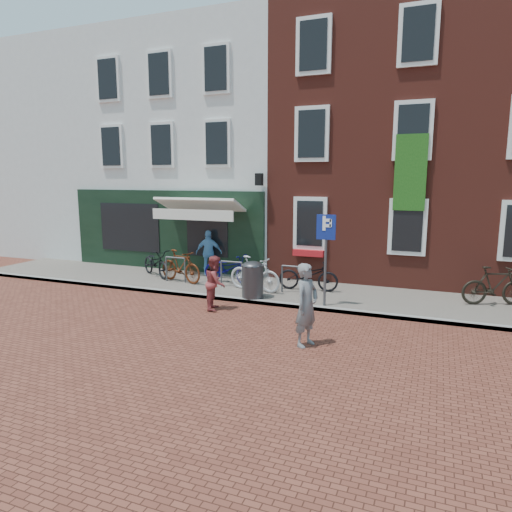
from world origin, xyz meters
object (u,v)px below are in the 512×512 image
at_px(woman, 307,305).
at_px(boy, 215,283).
at_px(litter_bin, 253,278).
at_px(bicycle_2, 229,269).
at_px(bicycle_1, 180,266).
at_px(bicycle_0, 156,263).
at_px(bicycle_5, 495,286).
at_px(parking_sign, 326,244).
at_px(cafe_person, 209,253).
at_px(bicycle_4, 308,275).
at_px(bicycle_3, 255,274).

bearing_deg(woman, boy, 79.18).
bearing_deg(litter_bin, woman, -50.17).
relative_size(boy, bicycle_2, 0.80).
bearing_deg(bicycle_1, woman, -110.27).
distance_m(litter_bin, bicycle_2, 1.98).
bearing_deg(bicycle_0, bicycle_5, -56.45).
distance_m(parking_sign, cafe_person, 5.30).
distance_m(bicycle_0, bicycle_5, 10.45).
xyz_separation_m(bicycle_0, bicycle_4, (5.40, 0.01, 0.00)).
bearing_deg(boy, bicycle_4, -52.70).
bearing_deg(parking_sign, cafe_person, 153.14).
xyz_separation_m(boy, bicycle_3, (0.37, 1.86, -0.10)).
relative_size(parking_sign, cafe_person, 1.55).
distance_m(parking_sign, bicycle_3, 2.71).
height_order(boy, bicycle_3, boy).
distance_m(litter_bin, woman, 3.66).
distance_m(parking_sign, boy, 3.08).
bearing_deg(bicycle_1, litter_bin, -92.72).
bearing_deg(bicycle_2, bicycle_4, -84.29).
bearing_deg(bicycle_4, litter_bin, 133.65).
distance_m(bicycle_1, bicycle_3, 2.68).
xyz_separation_m(litter_bin, bicycle_0, (-4.16, 1.39, -0.10)).
relative_size(litter_bin, cafe_person, 0.71).
distance_m(boy, bicycle_4, 3.12).
height_order(bicycle_0, bicycle_2, same).
bearing_deg(parking_sign, bicycle_5, 22.55).
relative_size(parking_sign, bicycle_1, 1.39).
height_order(parking_sign, boy, parking_sign).
xyz_separation_m(cafe_person, bicycle_2, (1.18, -0.91, -0.31)).
bearing_deg(bicycle_0, litter_bin, -76.52).
relative_size(boy, bicycle_0, 0.80).
xyz_separation_m(cafe_person, bicycle_0, (-1.58, -0.91, -0.31)).
bearing_deg(parking_sign, boy, -158.78).
bearing_deg(litter_bin, cafe_person, 138.27).
height_order(boy, cafe_person, cafe_person).
height_order(litter_bin, bicycle_3, litter_bin).
distance_m(woman, cafe_person, 7.09).
xyz_separation_m(boy, cafe_person, (-1.96, 3.41, 0.16)).
height_order(bicycle_1, bicycle_4, bicycle_1).
relative_size(litter_bin, boy, 0.77).
distance_m(parking_sign, bicycle_2, 3.96).
bearing_deg(bicycle_3, bicycle_4, -55.10).
height_order(litter_bin, boy, boy).
height_order(cafe_person, bicycle_4, cafe_person).
bearing_deg(bicycle_5, litter_bin, 85.21).
height_order(bicycle_3, bicycle_5, same).
bearing_deg(cafe_person, bicycle_1, 59.85).
xyz_separation_m(bicycle_2, bicycle_4, (2.64, 0.01, 0.00)).
bearing_deg(bicycle_3, parking_sign, -98.13).
bearing_deg(bicycle_5, bicycle_2, 72.38).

